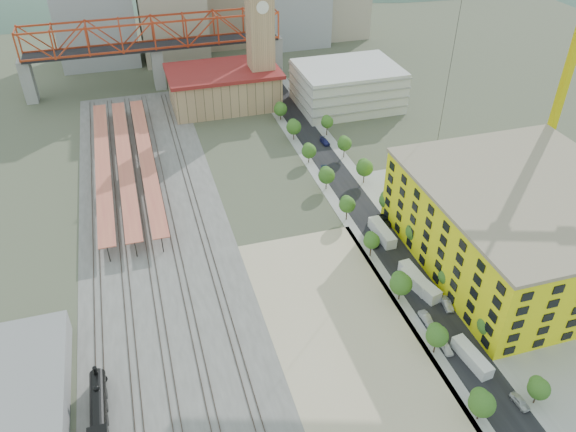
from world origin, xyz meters
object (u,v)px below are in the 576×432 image
object	(u,v)px
construction_building	(524,224)
site_trailer_b	(420,285)
clock_tower	(260,21)
car_0	(446,348)
locomotive	(99,424)
site_trailer_a	(472,357)
site_trailer_d	(382,233)
tower_crane	(558,52)
site_trailer_c	(415,278)

from	to	relation	value
construction_building	site_trailer_b	xyz separation A→B (m)	(-26.00, -3.64, -8.00)
clock_tower	car_0	bearing A→B (deg)	-87.62
construction_building	locomotive	distance (m)	94.34
construction_building	site_trailer_b	size ratio (longest dim) A/B	4.90
site_trailer_a	site_trailer_d	world-z (taller)	site_trailer_d
site_trailer_d	car_0	world-z (taller)	site_trailer_d
clock_tower	car_0	size ratio (longest dim) A/B	13.31
site_trailer_b	site_trailer_d	size ratio (longest dim) A/B	1.01
site_trailer_d	car_0	xyz separation A→B (m)	(-3.00, -35.91, -0.74)
clock_tower	locomotive	distance (m)	135.55
clock_tower	site_trailer_d	world-z (taller)	clock_tower
construction_building	tower_crane	size ratio (longest dim) A/B	0.85
site_trailer_c	site_trailer_d	distance (m)	17.03
site_trailer_d	car_0	bearing A→B (deg)	-96.26
construction_building	car_0	size ratio (longest dim) A/B	12.95
tower_crane	site_trailer_b	size ratio (longest dim) A/B	5.78
site_trailer_b	site_trailer_d	xyz separation A→B (m)	(0.00, 19.38, -0.01)
locomotive	site_trailer_a	bearing A→B (deg)	-3.77
locomotive	site_trailer_c	size ratio (longest dim) A/B	2.42
clock_tower	site_trailer_b	distance (m)	107.46
construction_building	tower_crane	xyz separation A→B (m)	(21.62, 27.71, 27.36)
locomotive	site_trailer_c	bearing A→B (deg)	15.53
locomotive	tower_crane	world-z (taller)	tower_crane
clock_tower	tower_crane	world-z (taller)	tower_crane
site_trailer_c	car_0	xyz separation A→B (m)	(-3.00, -18.87, -0.68)
construction_building	car_0	bearing A→B (deg)	-145.19
locomotive	site_trailer_b	distance (m)	67.91
tower_crane	site_trailer_b	distance (m)	67.08
car_0	tower_crane	bearing A→B (deg)	47.61
locomotive	car_0	bearing A→B (deg)	-0.49
construction_building	site_trailer_d	xyz separation A→B (m)	(-26.00, 15.74, -8.01)
site_trailer_b	site_trailer_c	size ratio (longest dim) A/B	1.05
site_trailer_d	car_0	size ratio (longest dim) A/B	2.62
site_trailer_b	car_0	size ratio (longest dim) A/B	2.64
clock_tower	construction_building	size ratio (longest dim) A/B	1.03
site_trailer_c	car_0	bearing A→B (deg)	-103.44
site_trailer_a	car_0	bearing A→B (deg)	121.33
construction_building	site_trailer_b	world-z (taller)	construction_building
tower_crane	site_trailer_b	bearing A→B (deg)	-146.64
site_trailer_b	site_trailer_c	bearing A→B (deg)	75.98
construction_building	tower_crane	distance (m)	44.54
tower_crane	site_trailer_c	xyz separation A→B (m)	(-47.62, -29.00, -35.42)
clock_tower	site_trailer_a	size ratio (longest dim) A/B	5.57
site_trailer_c	site_trailer_d	bearing A→B (deg)	85.59
car_0	clock_tower	bearing A→B (deg)	96.59
site_trailer_b	site_trailer_c	xyz separation A→B (m)	(0.00, 2.35, -0.06)
construction_building	site_trailer_a	distance (m)	36.29
tower_crane	site_trailer_c	bearing A→B (deg)	-148.65
site_trailer_a	site_trailer_b	xyz separation A→B (m)	(0.00, 20.34, 0.13)
locomotive	car_0	size ratio (longest dim) A/B	6.11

